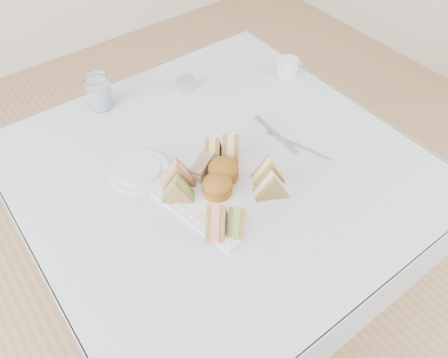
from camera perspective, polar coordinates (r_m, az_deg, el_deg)
floor at (r=1.81m, az=-0.56°, el=-14.73°), size 4.00×4.00×0.00m
table at (r=1.49m, az=-0.67°, el=-8.22°), size 0.90×0.90×0.74m
tablecloth at (r=1.19m, az=-0.82°, el=1.74°), size 1.02×1.02×0.01m
serving_plate at (r=1.12m, az=-0.00°, el=-1.50°), size 0.32×0.32×0.01m
sandwich_fl_a at (r=1.01m, az=-1.03°, el=-4.82°), size 0.09×0.10×0.08m
sandwich_fl_b at (r=1.02m, az=1.70°, el=-4.90°), size 0.08×0.08×0.07m
sandwich_fr_a at (r=1.12m, az=5.91°, el=1.20°), size 0.10×0.08×0.08m
sandwich_fr_b at (r=1.08m, az=6.22°, el=-0.64°), size 0.10×0.08×0.08m
sandwich_bl_a at (r=1.08m, az=-6.12°, el=-1.23°), size 0.09×0.08×0.07m
sandwich_bl_b at (r=1.11m, az=-6.09°, el=0.80°), size 0.10×0.08×0.08m
sandwich_br_a at (r=1.17m, az=0.89°, el=4.41°), size 0.09×0.10×0.08m
sandwich_br_b at (r=1.17m, az=-1.48°, el=4.16°), size 0.09×0.09×0.07m
scone_left at (r=1.09m, az=-0.87°, el=-0.85°), size 0.09×0.09×0.05m
scone_right at (r=1.13m, az=-0.11°, el=1.18°), size 0.11×0.11×0.05m
pastry_slice at (r=1.15m, az=-2.89°, el=1.57°), size 0.09×0.07×0.04m
side_plate at (r=1.19m, az=-10.97°, el=1.01°), size 0.21×0.21×0.01m
water_glass at (r=1.40m, az=-16.02°, el=10.89°), size 0.07×0.07×0.11m
tea_strainer at (r=1.45m, az=-5.02°, el=12.21°), size 0.08×0.08×0.03m
knife at (r=1.29m, az=6.79°, el=5.83°), size 0.02×0.19×0.00m
fork at (r=1.26m, az=10.40°, el=4.00°), size 0.06×0.16×0.00m
creamer_jug at (r=1.52m, az=8.37°, el=14.27°), size 0.07×0.07×0.06m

